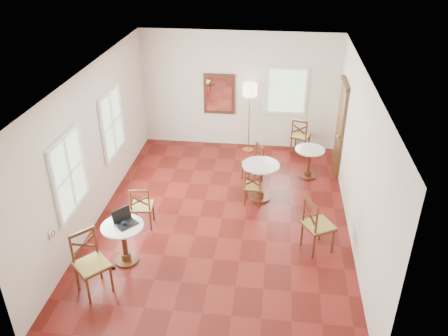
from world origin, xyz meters
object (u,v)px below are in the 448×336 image
mouse (122,225)px  power_adapter (112,267)px  cafe_table_back (309,160)px  chair_back_b (253,164)px  chair_mid_b (317,225)px  cafe_table_near (124,239)px  chair_near_a (142,206)px  navy_mug (124,224)px  floor_lamp (250,94)px  laptop (124,220)px  water_glass (116,228)px  cafe_table_mid (260,178)px  chair_near_b (91,263)px  chair_back_a (300,136)px  chair_mid_a (253,187)px

mouse → power_adapter: bearing=-113.7°
cafe_table_back → chair_back_b: 1.31m
chair_mid_b → chair_back_b: size_ratio=1.20×
cafe_table_near → chair_mid_b: bearing=12.5°
chair_near_a → navy_mug: chair_near_a is taller
cafe_table_near → floor_lamp: 5.12m
mouse → navy_mug: size_ratio=0.88×
laptop → water_glass: 0.23m
cafe_table_back → water_glass: bearing=-133.2°
cafe_table_mid → power_adapter: (-2.44, -2.58, -0.50)m
power_adapter → laptop: bearing=52.9°
cafe_table_mid → chair_near_b: 4.00m
cafe_table_back → chair_back_a: (-0.17, 1.24, 0.03)m
chair_back_a → mouse: size_ratio=10.64×
chair_back_a → chair_mid_b: bearing=112.4°
cafe_table_back → mouse: bearing=-133.9°
chair_back_a → navy_mug: chair_back_a is taller
cafe_table_mid → mouse: size_ratio=9.25×
cafe_table_back → laptop: (-3.29, -3.38, 0.39)m
power_adapter → navy_mug: bearing=43.0°
cafe_table_back → chair_mid_a: (-1.21, -1.29, -0.04)m
cafe_table_mid → chair_near_b: chair_near_b is taller
chair_mid_a → water_glass: bearing=48.3°
cafe_table_near → cafe_table_mid: cafe_table_mid is taller
cafe_table_near → chair_back_a: chair_back_a is taller
floor_lamp → water_glass: size_ratio=17.47×
chair_mid_a → mouse: 3.03m
cafe_table_near → cafe_table_mid: size_ratio=0.92×
floor_lamp → cafe_table_back: bearing=-39.3°
chair_mid_a → floor_lamp: size_ratio=0.45×
chair_back_b → power_adapter: (-2.25, -3.32, -0.43)m
floor_lamp → mouse: size_ratio=20.09×
chair_near_b → water_glass: chair_near_b is taller
chair_near_b → mouse: size_ratio=11.93×
chair_back_a → laptop: (-3.13, -4.62, 0.35)m
mouse → chair_mid_a: bearing=63.4°
chair_near_a → chair_near_b: (-0.32, -1.81, 0.08)m
chair_near_a → chair_mid_b: 3.34m
chair_near_a → chair_back_a: 4.78m
chair_near_b → chair_mid_b: chair_near_b is taller
chair_near_b → laptop: 0.92m
power_adapter → chair_mid_a: bearing=45.9°
chair_back_b → mouse: bearing=-63.7°
chair_near_b → chair_back_b: chair_near_b is taller
chair_near_a → power_adapter: size_ratio=8.74×
chair_near_b → power_adapter: 0.74m
navy_mug → power_adapter: size_ratio=0.98×
cafe_table_near → water_glass: water_glass is taller
water_glass → power_adapter: water_glass is taller
cafe_table_near → chair_near_b: 0.80m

